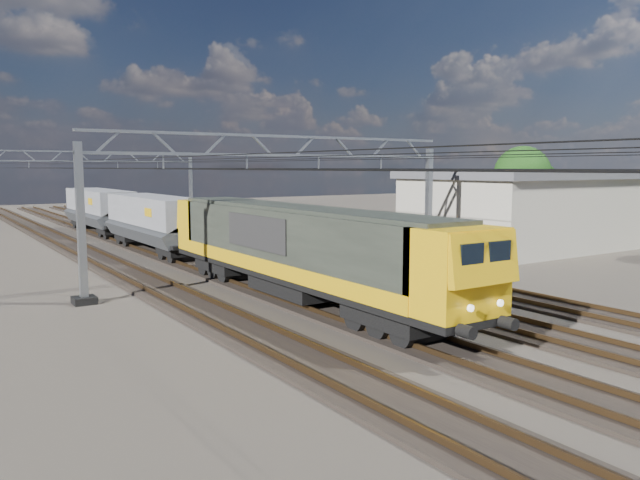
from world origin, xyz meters
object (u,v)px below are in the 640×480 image
hopper_wagon_lead (155,219)px  industrial_shed (539,208)px  catenary_gantry_mid (284,202)px  locomotive (296,246)px  hopper_wagon_mid (99,207)px  tree_far (527,177)px  catenary_gantry_far (97,185)px

hopper_wagon_lead → industrial_shed: size_ratio=0.70×
catenary_gantry_mid → locomotive: catenary_gantry_mid is taller
industrial_shed → hopper_wagon_lead: bearing=154.8°
hopper_wagon_lead → catenary_gantry_mid: bearing=-81.4°
hopper_wagon_lead → industrial_shed: 26.53m
locomotive → hopper_wagon_mid: bearing=90.0°
catenary_gantry_mid → tree_far: bearing=17.9°
catenary_gantry_far → hopper_wagon_lead: catenary_gantry_far is taller
hopper_wagon_lead → catenary_gantry_far: bearing=85.0°
locomotive → hopper_wagon_lead: 17.70m
locomotive → tree_far: tree_far is taller
catenary_gantry_far → tree_far: size_ratio=2.68×
locomotive → hopper_wagon_lead: size_ratio=1.62×
locomotive → industrial_shed: 24.84m
tree_far → industrial_shed: bearing=-136.9°
locomotive → catenary_gantry_far: bearing=87.2°
catenary_gantry_far → locomotive: bearing=-92.8°
locomotive → tree_far: bearing=23.7°
catenary_gantry_far → industrial_shed: 40.51m
hopper_wagon_lead → industrial_shed: (24.00, -11.30, 0.49)m
hopper_wagon_lead → tree_far: (32.32, -3.51, 2.51)m
catenary_gantry_far → catenary_gantry_mid: bearing=-90.0°
catenary_gantry_mid → industrial_shed: 22.12m
catenary_gantry_mid → hopper_wagon_lead: bearing=98.6°
industrial_shed → catenary_gantry_mid: bearing=-174.8°
catenary_gantry_far → industrial_shed: bearing=-57.1°
hopper_wagon_lead → hopper_wagon_mid: 14.20m
catenary_gantry_far → industrial_shed: catenary_gantry_far is taller
hopper_wagon_mid → industrial_shed: (24.00, -25.50, 0.49)m
catenary_gantry_mid → industrial_shed: (22.00, 2.00, -1.18)m
locomotive → industrial_shed: industrial_shed is taller
catenary_gantry_far → tree_far: bearing=-40.8°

